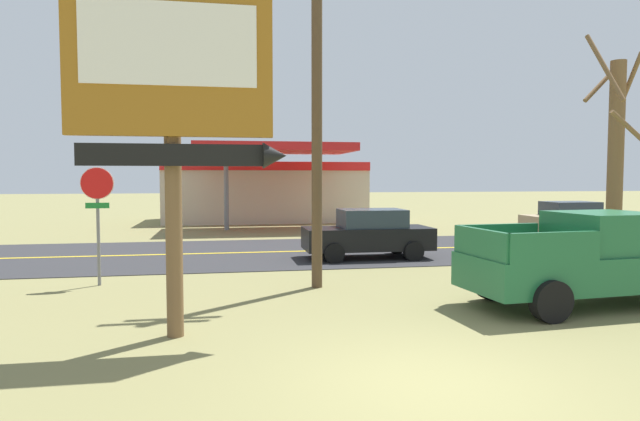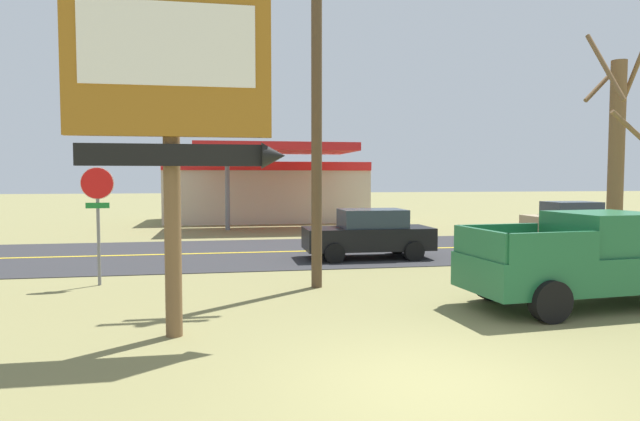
% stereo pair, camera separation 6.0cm
% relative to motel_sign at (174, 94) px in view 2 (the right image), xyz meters
% --- Properties ---
extents(ground_plane, '(180.00, 180.00, 0.00)m').
position_rel_motel_sign_xyz_m(ground_plane, '(3.35, -2.75, -4.06)').
color(ground_plane, olive).
extents(road_asphalt, '(140.00, 8.00, 0.02)m').
position_rel_motel_sign_xyz_m(road_asphalt, '(3.35, 10.25, -4.05)').
color(road_asphalt, '#2B2B2D').
rests_on(road_asphalt, ground).
extents(road_centre_line, '(126.00, 0.20, 0.01)m').
position_rel_motel_sign_xyz_m(road_centre_line, '(3.35, 10.25, -4.04)').
color(road_centre_line, gold).
rests_on(road_centre_line, road_asphalt).
extents(motel_sign, '(3.54, 0.54, 6.03)m').
position_rel_motel_sign_xyz_m(motel_sign, '(0.00, 0.00, 0.00)').
color(motel_sign, brown).
rests_on(motel_sign, ground).
extents(stop_sign, '(0.80, 0.08, 2.95)m').
position_rel_motel_sign_xyz_m(stop_sign, '(-2.29, 4.99, -2.03)').
color(stop_sign, slate).
rests_on(stop_sign, ground).
extents(utility_pole, '(1.95, 0.26, 9.40)m').
position_rel_motel_sign_xyz_m(utility_pole, '(3.02, 3.82, 0.96)').
color(utility_pole, brown).
rests_on(utility_pole, ground).
extents(bare_tree, '(1.71, 1.62, 6.50)m').
position_rel_motel_sign_xyz_m(bare_tree, '(11.08, 3.70, -0.97)').
color(bare_tree, brown).
rests_on(bare_tree, ground).
extents(gas_station, '(12.00, 11.50, 4.40)m').
position_rel_motel_sign_xyz_m(gas_station, '(3.38, 24.76, -2.11)').
color(gas_station, beige).
rests_on(gas_station, ground).
extents(pickup_green_parked_on_lawn, '(5.35, 2.58, 1.96)m').
position_rel_motel_sign_xyz_m(pickup_green_parked_on_lawn, '(8.31, 0.93, -3.09)').
color(pickup_green_parked_on_lawn, '#1E6038').
rests_on(pickup_green_parked_on_lawn, ground).
extents(car_black_near_lane, '(4.20, 2.00, 1.64)m').
position_rel_motel_sign_xyz_m(car_black_near_lane, '(5.53, 8.25, -3.23)').
color(car_black_near_lane, black).
rests_on(car_black_near_lane, ground).
extents(car_tan_mid_lane, '(4.20, 2.00, 1.64)m').
position_rel_motel_sign_xyz_m(car_tan_mid_lane, '(15.82, 12.25, -3.23)').
color(car_tan_mid_lane, tan).
rests_on(car_tan_mid_lane, ground).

